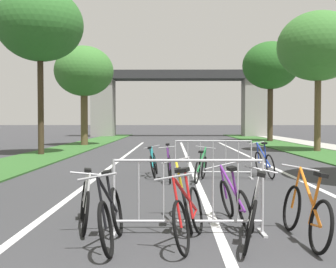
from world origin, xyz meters
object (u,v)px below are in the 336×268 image
tree_left_pine_near (84,72)px  bicycle_yellow_9 (185,200)px  bicycle_black_8 (111,216)px  bicycle_purple_10 (169,166)px  tree_right_oak_near (318,47)px  crowd_barrier_second (213,160)px  bicycle_blue_6 (264,163)px  bicycle_green_2 (201,168)px  tree_right_cypress_far (271,66)px  tree_left_maple_mid (40,25)px  bicycle_orange_1 (305,213)px  crowd_barrier_nearest (188,197)px  bicycle_silver_4 (252,214)px  bicycle_white_5 (85,203)px  bicycle_red_7 (189,214)px  bicycle_purple_0 (235,202)px  bicycle_teal_3 (154,164)px

tree_left_pine_near → bicycle_yellow_9: (5.75, -20.17, -4.29)m
bicycle_black_8 → bicycle_purple_10: bicycle_black_8 is taller
tree_right_oak_near → bicycle_purple_10: 13.64m
crowd_barrier_second → bicycle_blue_6: crowd_barrier_second is taller
bicycle_yellow_9 → bicycle_purple_10: bicycle_yellow_9 is taller
crowd_barrier_second → bicycle_green_2: size_ratio=1.37×
tree_right_oak_near → bicycle_purple_10: tree_right_oak_near is taller
tree_right_cypress_far → bicycle_blue_6: bearing=-103.6°
tree_left_maple_mid → bicycle_blue_6: bearing=-40.4°
tree_left_pine_near → bicycle_orange_1: 22.68m
bicycle_black_8 → crowd_barrier_second: bearing=-107.3°
crowd_barrier_nearest → bicycle_green_2: bearing=84.1°
bicycle_yellow_9 → bicycle_silver_4: bearing=-49.1°
bicycle_white_5 → bicycle_purple_10: (1.23, 4.83, 0.02)m
tree_right_cypress_far → crowd_barrier_second: size_ratio=3.51×
tree_left_maple_mid → tree_left_pine_near: size_ratio=1.21×
bicycle_purple_10 → bicycle_yellow_9: bearing=94.1°
tree_right_cypress_far → bicycle_white_5: tree_right_cypress_far is taller
bicycle_white_5 → bicycle_red_7: bicycle_red_7 is taller
tree_left_pine_near → bicycle_green_2: size_ratio=4.02×
crowd_barrier_second → bicycle_orange_1: (0.63, -5.98, -0.14)m
bicycle_orange_1 → bicycle_yellow_9: bearing=149.1°
crowd_barrier_second → bicycle_purple_10: size_ratio=1.28×
tree_left_maple_mid → bicycle_purple_10: bearing=-53.8°
tree_left_maple_mid → tree_right_cypress_far: tree_left_maple_mid is taller
bicycle_purple_0 → bicycle_orange_1: 1.16m
bicycle_silver_4 → bicycle_purple_0: bearing=107.3°
crowd_barrier_nearest → bicycle_blue_6: (2.38, 6.00, -0.13)m
crowd_barrier_nearest → bicycle_black_8: 1.15m
bicycle_silver_4 → bicycle_white_5: bearing=172.9°
bicycle_silver_4 → bicycle_blue_6: bearing=88.3°
crowd_barrier_second → bicycle_yellow_9: (-0.93, -5.11, -0.14)m
bicycle_blue_6 → bicycle_orange_1: bearing=-103.3°
bicycle_green_2 → tree_left_maple_mid: bearing=143.5°
tree_left_pine_near → bicycle_red_7: tree_left_pine_near is taller
bicycle_yellow_9 → bicycle_orange_1: bearing=-29.8°
bicycle_green_2 → bicycle_yellow_9: 4.60m
tree_right_cypress_far → tree_left_pine_near: bearing=-158.2°
bicycle_blue_6 → bicycle_purple_10: bicycle_blue_6 is taller
bicycle_teal_3 → bicycle_red_7: bicycle_red_7 is taller
bicycle_orange_1 → tree_right_oak_near: bearing=68.7°
bicycle_purple_0 → crowd_barrier_nearest: bearing=-152.9°
bicycle_red_7 → bicycle_purple_10: bearing=-74.0°
bicycle_black_8 → bicycle_yellow_9: 1.44m
bicycle_silver_4 → bicycle_green_2: bearing=104.9°
tree_right_oak_near → bicycle_red_7: (-7.16, -15.97, -4.94)m
tree_left_maple_mid → tree_right_oak_near: 13.58m
bicycle_black_8 → bicycle_yellow_9: size_ratio=0.93×
tree_left_maple_mid → bicycle_black_8: size_ratio=4.68×
crowd_barrier_second → bicycle_red_7: (-0.91, -6.08, -0.14)m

